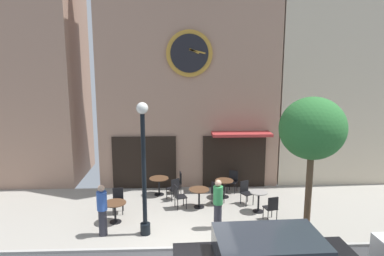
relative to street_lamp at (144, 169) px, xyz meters
The scene contains 20 objects.
clock_building 6.73m from the street_lamp, 73.68° to the left, with size 7.81×3.45×11.55m.
neighbor_building_left 9.40m from the street_lamp, 135.32° to the left, with size 5.50×3.82×11.22m.
neighbor_building_right 12.41m from the street_lamp, 36.28° to the left, with size 6.83×4.64×15.49m.
street_lamp is the anchor object (origin of this frame).
street_tree 5.23m from the street_lamp, ahead, with size 1.98×1.78×4.42m.
cafe_table_near_curb 2.15m from the street_lamp, 141.33° to the left, with size 0.77×0.77×0.72m.
cafe_table_center 3.73m from the street_lamp, 85.45° to the left, with size 0.79×0.79×0.73m.
cafe_table_center_right 3.18m from the street_lamp, 47.64° to the left, with size 0.77×0.77×0.72m.
cafe_table_leftmost 4.48m from the street_lamp, 45.57° to the left, with size 0.74×0.74×0.72m.
cafe_table_center_left 4.58m from the street_lamp, 21.00° to the left, with size 0.64×0.64×0.77m.
cafe_chair_by_entrance 4.62m from the street_lamp, ahead, with size 0.49×0.49×0.90m.
cafe_chair_facing_street 4.62m from the street_lamp, 31.93° to the left, with size 0.54×0.54×0.90m.
cafe_chair_left_end 4.05m from the street_lamp, 73.34° to the left, with size 0.45×0.45×0.90m.
cafe_chair_facing_wall 3.33m from the street_lamp, 72.31° to the left, with size 0.56×0.56×0.90m.
cafe_chair_corner 5.21m from the street_lamp, 46.97° to the left, with size 0.53×0.53×0.90m.
cafe_chair_outer 2.61m from the street_lamp, 123.88° to the left, with size 0.44×0.44×0.90m.
cafe_chair_curbside 2.76m from the street_lamp, 61.46° to the left, with size 0.50×0.50×0.90m.
cafe_chair_mid_row 3.79m from the street_lamp, 41.79° to the left, with size 0.56×0.56×0.90m.
pedestrian_blue 1.85m from the street_lamp, behind, with size 0.37×0.37×1.67m.
pedestrian_green 2.70m from the street_lamp, ahead, with size 0.38×0.38×1.67m.
Camera 1 is at (-0.28, -9.26, 5.35)m, focal length 32.28 mm.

